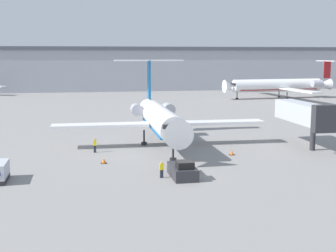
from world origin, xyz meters
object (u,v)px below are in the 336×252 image
Objects in this scene: airplane_main at (160,118)px; traffic_cone_right at (232,153)px; worker_near_tug at (162,169)px; worker_by_wing at (95,145)px; pushback_tug at (183,170)px; jet_bridge at (305,114)px; airplane_parked_far_left at (280,85)px; traffic_cone_left at (104,161)px.

airplane_main reaches higher than traffic_cone_right.
worker_by_wing is (-6.21, 13.62, 0.09)m from worker_near_tug.
pushback_tug is 23.42m from jet_bridge.
traffic_cone_right is 0.02× the size of airplane_parked_far_left.
worker_near_tug is (-2.11, 0.21, 0.17)m from pushback_tug.
airplane_parked_far_left is at bearing 68.57° from jet_bridge.
airplane_parked_far_left is at bearing 54.35° from airplane_main.
airplane_main is 43.25× the size of traffic_cone_left.
traffic_cone_left is 0.05× the size of jet_bridge.
pushback_tug is 2.13m from worker_near_tug.
airplane_main is at bearing 18.49° from worker_by_wing.
airplane_parked_far_left is (47.80, 79.50, 2.78)m from worker_near_tug.
airplane_main is at bearing 135.49° from traffic_cone_right.
worker_near_tug is 2.53× the size of traffic_cone_left.
airplane_main reaches higher than worker_by_wing.
airplane_parked_far_left is (45.70, 79.72, 2.96)m from pushback_tug.
traffic_cone_left is 1.07× the size of traffic_cone_right.
jet_bridge is (26.86, 5.05, 4.15)m from traffic_cone_left.
jet_bridge is (27.68, -1.20, 3.49)m from worker_by_wing.
airplane_parked_far_left is (45.13, 62.91, -0.11)m from airplane_main.
airplane_main reaches higher than jet_bridge.
jet_bridge reaches higher than pushback_tug.
jet_bridge is (-26.34, -67.08, 0.79)m from airplane_parked_far_left.
worker_by_wing reaches higher than worker_near_tug.
pushback_tug is 0.37× the size of jet_bridge.
worker_near_tug is at bearing -53.79° from traffic_cone_left.
worker_near_tug is 92.81m from airplane_parked_far_left.
traffic_cone_right is at bearing -15.44° from worker_by_wing.
worker_by_wing is 0.05× the size of airplane_parked_far_left.
worker_near_tug is 0.92× the size of worker_by_wing.
traffic_cone_right is 12.34m from jet_bridge.
traffic_cone_left is at bearing -173.91° from traffic_cone_right.
worker_by_wing is 0.14× the size of jet_bridge.
pushback_tug is 2.82× the size of worker_near_tug.
airplane_parked_far_left is at bearing 53.59° from traffic_cone_left.
airplane_main reaches higher than airplane_parked_far_left.
airplane_parked_far_left reaches higher than worker_near_tug.
airplane_main reaches higher than traffic_cone_left.
pushback_tug reaches higher than worker_near_tug.
airplane_main is 9.78m from worker_by_wing.
worker_by_wing reaches higher than traffic_cone_right.
airplane_main is 19.26m from jet_bridge.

